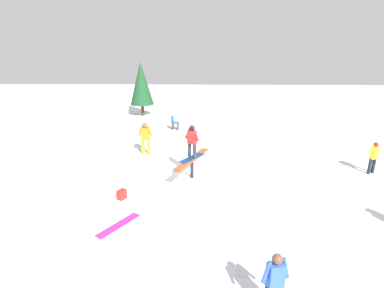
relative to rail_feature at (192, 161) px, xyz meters
name	(u,v)px	position (x,y,z in m)	size (l,w,h in m)	color
ground_plane	(192,178)	(0.00, 0.00, -0.73)	(60.00, 60.00, 0.00)	white
rail_feature	(192,161)	(0.00, 0.00, 0.00)	(2.55, 1.38, 0.85)	black
snow_kicker_ramp	(209,157)	(-1.60, 0.74, -0.44)	(1.80, 1.50, 0.58)	white
main_rider_on_rail	(192,142)	(0.00, 0.00, 0.81)	(1.24, 1.04, 1.37)	navy
bystander_yellow	(374,156)	(-0.61, 7.56, 0.05)	(0.31, 0.55, 1.38)	black
bystander_blue	(275,281)	(6.50, 1.76, 0.08)	(0.29, 0.61, 1.43)	navy
bystander_orange	(145,137)	(-2.68, -2.33, 0.18)	(0.24, 0.70, 1.61)	yellow
loose_snowboard_magenta	(119,225)	(3.48, -2.14, -0.71)	(1.54, 0.28, 0.02)	#C92692
loose_snowboard_white	(244,258)	(4.87, 1.43, -0.71)	(1.29, 0.28, 0.02)	white
folding_chair	(175,123)	(-7.31, -1.28, -0.31)	(0.53, 0.53, 0.88)	#3F3F44
backpack_on_snow	(122,194)	(1.84, -2.43, -0.56)	(0.30, 0.22, 0.34)	red
pine_tree_near	(141,84)	(-11.25, -4.04, 1.70)	(1.76, 1.76, 3.99)	#4C331E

